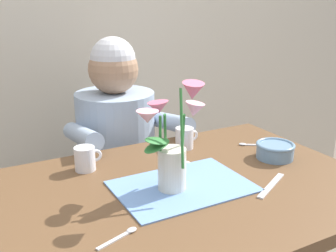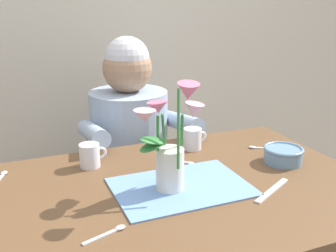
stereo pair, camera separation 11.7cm
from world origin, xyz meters
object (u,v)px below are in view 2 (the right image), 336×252
Objects in this scene: flower_vase at (170,144)px; dinner_knife at (272,190)px; seated_person at (131,164)px; tea_cup at (90,155)px; ceramic_bowl at (283,154)px; coffee_cup at (193,139)px.

dinner_knife is at bearing -23.91° from flower_vase.
tea_cup is (-0.25, -0.36, 0.22)m from seated_person.
coffee_cup is at bearing 134.15° from ceramic_bowl.
flower_vase is 0.33m from dinner_knife.
flower_vase is at bearing 127.78° from dinner_knife.
ceramic_bowl is 0.33m from coffee_cup.
ceramic_bowl is at bearing -19.47° from tea_cup.
dinner_knife is at bearing -40.08° from tea_cup.
tea_cup is 1.00× the size of coffee_cup.
seated_person is 3.35× the size of flower_vase.
coffee_cup is (0.21, 0.28, -0.10)m from flower_vase.
flower_vase is at bearing -95.54° from seated_person.
seated_person is 0.72m from ceramic_bowl.
coffee_cup is at bearing -66.81° from seated_person.
flower_vase is 1.78× the size of dinner_knife.
seated_person is 12.20× the size of tea_cup.
seated_person is at bearing 122.73° from ceramic_bowl.
dinner_knife is 0.41m from coffee_cup.
dinner_knife is at bearing -135.17° from ceramic_bowl.
tea_cup is at bearing 160.53° from ceramic_bowl.
flower_vase is at bearing -55.39° from tea_cup.
ceramic_bowl is at bearing 5.45° from flower_vase.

